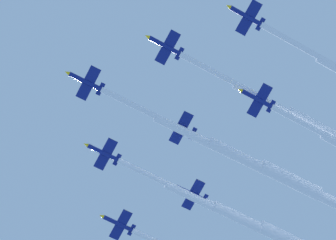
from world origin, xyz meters
The scene contains 4 objects.
jet_lead centered at (-8.18, -18.94, 198.11)m, with size 31.31×67.34×4.22m.
jet_port_inner centered at (-27.62, -26.76, 201.86)m, with size 31.20×70.01×4.24m.
jet_starboard_inner centered at (3.20, -34.53, 199.83)m, with size 29.55×64.04×4.18m.
jet_port_mid centered at (-17.73, -43.23, 199.23)m, with size 31.68×68.08×4.24m.
Camera 1 is at (-53.40, 65.18, 25.00)m, focal length 84.18 mm.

